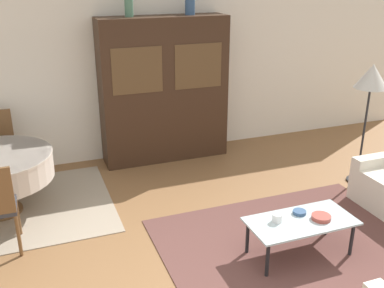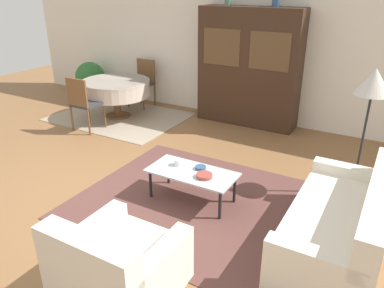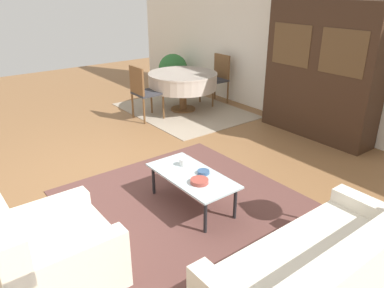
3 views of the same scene
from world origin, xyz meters
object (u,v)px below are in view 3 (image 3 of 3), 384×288
object	(u,v)px
display_cabinet	(322,71)
potted_plant	(173,69)
armchair	(48,254)
dining_chair_far	(217,76)
couch	(324,277)
cup	(184,162)
bowl_small	(203,172)
coffee_table	(192,178)
dining_chair_near	(143,90)
dining_table	(183,81)
bowl	(199,181)

from	to	relation	value
display_cabinet	potted_plant	bearing A→B (deg)	-176.92
armchair	dining_chair_far	xyz separation A→B (m)	(-3.02, 4.43, 0.26)
couch	potted_plant	size ratio (longest dim) A/B	2.25
couch	dining_chair_far	world-z (taller)	dining_chair_far
couch	display_cabinet	xyz separation A→B (m)	(-2.20, 2.98, 0.75)
display_cabinet	dining_chair_far	distance (m)	2.37
cup	bowl_small	distance (m)	0.29
coffee_table	cup	size ratio (longest dim) A/B	11.02
dining_chair_far	potted_plant	world-z (taller)	dining_chair_far
couch	bowl_small	bearing A→B (deg)	82.94
dining_chair_near	bowl_small	bearing A→B (deg)	-18.47
coffee_table	potted_plant	size ratio (longest dim) A/B	1.31
coffee_table	display_cabinet	bearing A→B (deg)	99.50
dining_table	bowl	bearing A→B (deg)	-33.63
cup	bowl	distance (m)	0.44
dining_chair_far	cup	size ratio (longest dim) A/B	9.94
dining_table	bowl_small	size ratio (longest dim) A/B	9.86
dining_chair_far	potted_plant	bearing A→B (deg)	4.96
armchair	display_cabinet	size ratio (longest dim) A/B	0.43
cup	potted_plant	bearing A→B (deg)	146.48
coffee_table	display_cabinet	distance (m)	3.01
display_cabinet	dining_table	distance (m)	2.55
armchair	display_cabinet	bearing A→B (deg)	98.81
coffee_table	cup	bearing A→B (deg)	165.10
armchair	potted_plant	world-z (taller)	potted_plant
couch	dining_chair_far	xyz separation A→B (m)	(-4.52, 2.90, 0.26)
dining_table	dining_chair_near	size ratio (longest dim) A/B	1.36
couch	coffee_table	distance (m)	1.72
armchair	cup	world-z (taller)	armchair
armchair	display_cabinet	xyz separation A→B (m)	(-0.70, 4.51, 0.75)
armchair	display_cabinet	world-z (taller)	display_cabinet
coffee_table	dining_chair_far	world-z (taller)	dining_chair_far
bowl_small	dining_chair_far	bearing A→B (deg)	136.63
dining_table	cup	xyz separation A→B (m)	(2.57, -1.88, -0.15)
couch	dining_chair_near	bearing A→B (deg)	75.61
dining_chair_near	bowl_small	size ratio (longest dim) A/B	7.27
bowl_small	display_cabinet	bearing A→B (deg)	100.94
dining_chair_near	bowl_small	distance (m)	3.02
bowl	display_cabinet	bearing A→B (deg)	102.92
couch	armchair	bearing A→B (deg)	135.49
dining_chair_far	bowl_small	distance (m)	3.93
bowl_small	armchair	bearing A→B (deg)	-84.66
dining_chair_far	dining_chair_near	bearing A→B (deg)	90.00
potted_plant	display_cabinet	bearing A→B (deg)	3.08
dining_table	coffee_table	bearing A→B (deg)	-34.69
armchair	bowl_small	world-z (taller)	armchair
dining_chair_near	armchair	bearing A→B (deg)	-41.70
cup	potted_plant	distance (m)	4.76
armchair	potted_plant	bearing A→B (deg)	135.69
cup	couch	bearing A→B (deg)	-4.51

